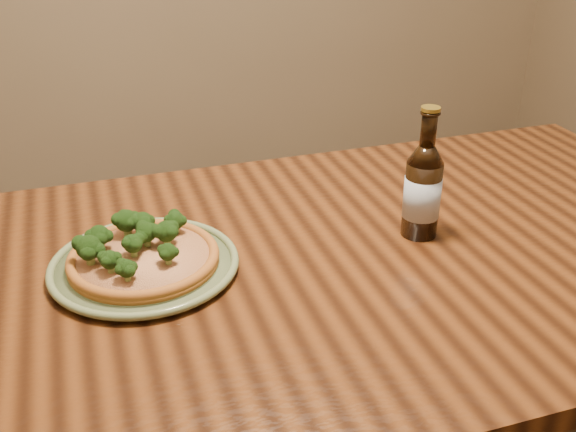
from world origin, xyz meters
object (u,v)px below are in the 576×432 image
object	(u,v)px
plate	(144,265)
beer_bottle	(423,189)
pizza	(142,254)
table	(338,297)

from	to	relation	value
plate	beer_bottle	xyz separation A→B (m)	(0.50, -0.03, 0.08)
pizza	beer_bottle	xyz separation A→B (m)	(0.50, -0.03, 0.06)
plate	beer_bottle	world-z (taller)	beer_bottle
table	plate	size ratio (longest dim) A/B	5.00
table	pizza	world-z (taller)	pizza
plate	beer_bottle	bearing A→B (deg)	-3.47
table	beer_bottle	xyz separation A→B (m)	(0.17, 0.02, 0.18)
beer_bottle	pizza	bearing A→B (deg)	174.15
plate	pizza	world-z (taller)	pizza
pizza	table	bearing A→B (deg)	-9.08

